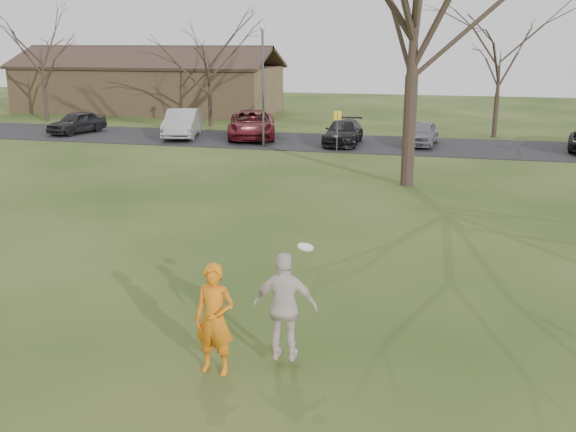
# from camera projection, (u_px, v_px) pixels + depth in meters

# --- Properties ---
(ground) EXTENTS (120.00, 120.00, 0.00)m
(ground) POSITION_uv_depth(u_px,v_px,m) (234.00, 352.00, 11.68)
(ground) COLOR #1E380F
(ground) RESTS_ON ground
(parking_strip) EXTENTS (62.00, 6.50, 0.04)m
(parking_strip) POSITION_uv_depth(u_px,v_px,m) (383.00, 144.00, 35.08)
(parking_strip) COLOR black
(parking_strip) RESTS_ON ground
(player_defender) EXTENTS (0.72, 0.50, 1.92)m
(player_defender) POSITION_uv_depth(u_px,v_px,m) (215.00, 319.00, 10.75)
(player_defender) COLOR orange
(player_defender) RESTS_ON ground
(car_0) EXTENTS (2.48, 4.12, 1.31)m
(car_0) POSITION_uv_depth(u_px,v_px,m) (77.00, 122.00, 39.08)
(car_0) COLOR black
(car_0) RESTS_ON parking_strip
(car_1) EXTENTS (2.87, 5.15, 1.61)m
(car_1) POSITION_uv_depth(u_px,v_px,m) (182.00, 123.00, 37.44)
(car_1) COLOR #A4A2A8
(car_1) RESTS_ON parking_strip
(car_2) EXTENTS (4.04, 6.11, 1.56)m
(car_2) POSITION_uv_depth(u_px,v_px,m) (252.00, 124.00, 37.08)
(car_2) COLOR maroon
(car_2) RESTS_ON parking_strip
(car_3) EXTENTS (1.88, 4.46, 1.28)m
(car_3) POSITION_uv_depth(u_px,v_px,m) (343.00, 132.00, 34.89)
(car_3) COLOR black
(car_3) RESTS_ON parking_strip
(car_4) EXTENTS (1.86, 3.90, 1.29)m
(car_4) POSITION_uv_depth(u_px,v_px,m) (422.00, 133.00, 34.56)
(car_4) COLOR slate
(car_4) RESTS_ON parking_strip
(catching_play) EXTENTS (1.14, 0.61, 2.02)m
(catching_play) POSITION_uv_depth(u_px,v_px,m) (285.00, 307.00, 10.90)
(catching_play) COLOR silver
(catching_play) RESTS_ON ground
(building) EXTENTS (20.60, 8.50, 5.14)m
(building) POSITION_uv_depth(u_px,v_px,m) (149.00, 87.00, 51.47)
(building) COLOR #8C6D4C
(building) RESTS_ON ground
(lamp_post) EXTENTS (0.34, 0.34, 6.27)m
(lamp_post) POSITION_uv_depth(u_px,v_px,m) (263.00, 71.00, 33.12)
(lamp_post) COLOR #47474C
(lamp_post) RESTS_ON ground
(sign_yellow) EXTENTS (0.35, 0.35, 2.08)m
(sign_yellow) POSITION_uv_depth(u_px,v_px,m) (337.00, 124.00, 32.37)
(sign_yellow) COLOR #47474C
(sign_yellow) RESTS_ON ground
(small_tree_row) EXTENTS (55.00, 5.90, 8.50)m
(small_tree_row) POSITION_uv_depth(u_px,v_px,m) (470.00, 68.00, 37.77)
(small_tree_row) COLOR #352821
(small_tree_row) RESTS_ON ground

